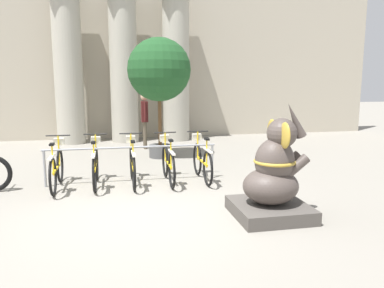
% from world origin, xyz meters
% --- Properties ---
extents(ground_plane, '(60.00, 60.00, 0.00)m').
position_xyz_m(ground_plane, '(0.00, 0.00, 0.00)').
color(ground_plane, gray).
extents(building_facade, '(20.00, 0.20, 6.00)m').
position_xyz_m(building_facade, '(0.00, 8.60, 3.00)').
color(building_facade, '#B2A893').
rests_on(building_facade, ground_plane).
extents(column_left, '(1.18, 1.18, 5.16)m').
position_xyz_m(column_left, '(-1.84, 7.60, 2.62)').
color(column_left, '#ADA899').
rests_on(column_left, ground_plane).
extents(column_middle, '(1.18, 1.18, 5.16)m').
position_xyz_m(column_middle, '(0.00, 7.60, 2.62)').
color(column_middle, '#ADA899').
rests_on(column_middle, ground_plane).
extents(column_right, '(1.18, 1.18, 5.16)m').
position_xyz_m(column_right, '(1.84, 7.60, 2.62)').
color(column_right, '#ADA899').
rests_on(column_right, ground_plane).
extents(bike_rack, '(3.57, 0.05, 0.77)m').
position_xyz_m(bike_rack, '(-0.04, 1.95, 0.60)').
color(bike_rack, gray).
rests_on(bike_rack, ground_plane).
extents(bicycle_0, '(0.48, 1.70, 1.02)m').
position_xyz_m(bicycle_0, '(-1.53, 1.81, 0.42)').
color(bicycle_0, black).
rests_on(bicycle_0, ground_plane).
extents(bicycle_1, '(0.48, 1.70, 1.02)m').
position_xyz_m(bicycle_1, '(-0.79, 1.87, 0.42)').
color(bicycle_1, black).
rests_on(bicycle_1, ground_plane).
extents(bicycle_2, '(0.48, 1.70, 1.02)m').
position_xyz_m(bicycle_2, '(-0.04, 1.83, 0.42)').
color(bicycle_2, black).
rests_on(bicycle_2, ground_plane).
extents(bicycle_3, '(0.48, 1.70, 1.02)m').
position_xyz_m(bicycle_3, '(0.70, 1.83, 0.42)').
color(bicycle_3, black).
rests_on(bicycle_3, ground_plane).
extents(bicycle_4, '(0.48, 1.70, 1.02)m').
position_xyz_m(bicycle_4, '(1.44, 1.86, 0.42)').
color(bicycle_4, black).
rests_on(bicycle_4, ground_plane).
extents(elephant_statue, '(1.13, 1.13, 1.81)m').
position_xyz_m(elephant_statue, '(2.01, -0.54, 0.61)').
color(elephant_statue, '#4C4742').
rests_on(elephant_statue, ground_plane).
extents(person_pedestrian, '(0.23, 0.47, 1.75)m').
position_xyz_m(person_pedestrian, '(0.56, 6.01, 1.06)').
color(person_pedestrian, brown).
rests_on(person_pedestrian, ground_plane).
extents(potted_tree, '(1.73, 1.73, 3.29)m').
position_xyz_m(potted_tree, '(0.86, 4.50, 2.37)').
color(potted_tree, '#4C4C4C').
rests_on(potted_tree, ground_plane).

